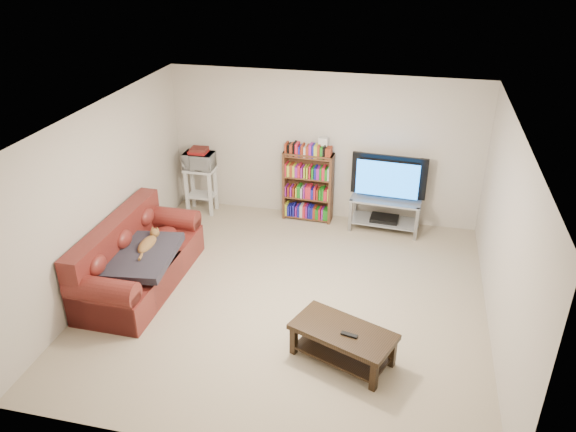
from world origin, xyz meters
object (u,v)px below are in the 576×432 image
(tv_stand, at_px, (385,209))
(sofa, at_px, (135,263))
(coffee_table, at_px, (343,339))
(bookshelf, at_px, (308,186))

(tv_stand, bearing_deg, sofa, -139.80)
(sofa, bearing_deg, coffee_table, -16.31)
(coffee_table, bearing_deg, tv_stand, 107.79)
(sofa, xyz_separation_m, bookshelf, (1.88, 2.40, 0.28))
(sofa, relative_size, bookshelf, 1.86)
(sofa, distance_m, tv_stand, 3.91)
(tv_stand, relative_size, bookshelf, 0.96)
(tv_stand, xyz_separation_m, bookshelf, (-1.27, 0.09, 0.23))
(sofa, xyz_separation_m, coffee_table, (2.93, -0.88, -0.04))
(bookshelf, bearing_deg, sofa, -125.54)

